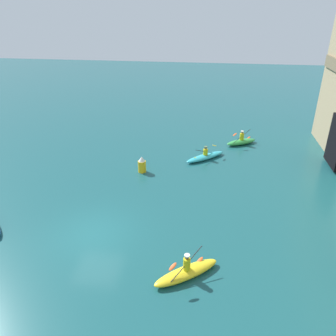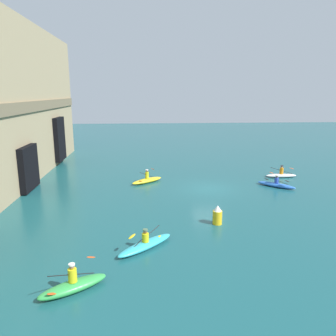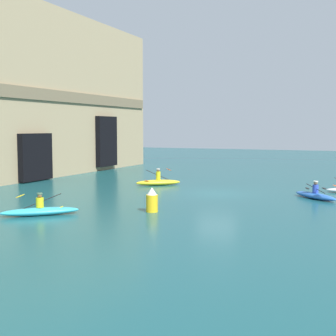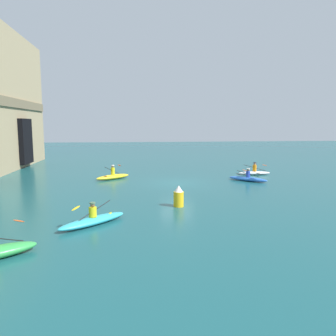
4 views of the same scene
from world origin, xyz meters
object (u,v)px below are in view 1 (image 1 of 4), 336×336
(marker_buoy, at_px, (142,165))
(kayak_cyan, at_px, (205,156))
(kayak_green, at_px, (241,141))
(kayak_yellow, at_px, (187,272))

(marker_buoy, bearing_deg, kayak_cyan, 123.48)
(marker_buoy, bearing_deg, kayak_green, 131.31)
(kayak_cyan, xyz_separation_m, marker_buoy, (2.91, -4.39, 0.34))
(kayak_green, relative_size, marker_buoy, 2.36)
(kayak_yellow, relative_size, marker_buoy, 2.49)
(kayak_green, height_order, kayak_cyan, kayak_green)
(kayak_green, bearing_deg, kayak_cyan, -162.04)
(kayak_green, distance_m, marker_buoy, 9.76)
(kayak_green, relative_size, kayak_cyan, 0.89)
(kayak_yellow, bearing_deg, kayak_cyan, -128.75)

